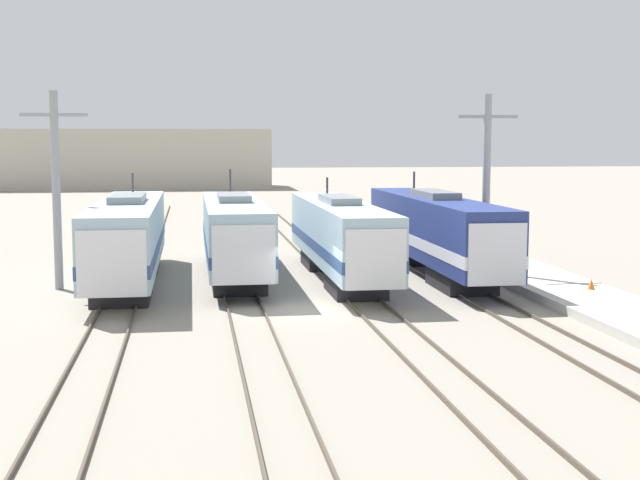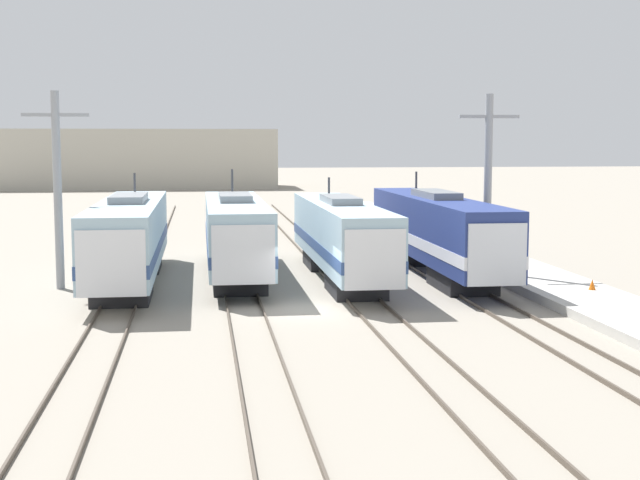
% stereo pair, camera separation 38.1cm
% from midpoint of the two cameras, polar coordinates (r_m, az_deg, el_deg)
% --- Properties ---
extents(ground_plane, '(400.00, 400.00, 0.00)m').
position_cam_midpoint_polar(ground_plane, '(36.69, -1.04, -4.48)').
color(ground_plane, gray).
extents(rail_pair_far_left, '(1.50, 120.00, 0.15)m').
position_cam_midpoint_polar(rail_pair_far_left, '(36.55, -13.21, -4.57)').
color(rail_pair_far_left, '#4C4238').
rests_on(rail_pair_far_left, ground_plane).
extents(rail_pair_center_left, '(1.51, 120.00, 0.15)m').
position_cam_midpoint_polar(rail_pair_center_left, '(36.45, -5.08, -4.46)').
color(rail_pair_center_left, '#4C4238').
rests_on(rail_pair_center_left, ground_plane).
extents(rail_pair_center_right, '(1.51, 120.00, 0.15)m').
position_cam_midpoint_polar(rail_pair_center_right, '(37.08, 2.92, -4.25)').
color(rail_pair_center_right, '#4C4238').
rests_on(rail_pair_center_right, ground_plane).
extents(rail_pair_far_right, '(1.50, 120.00, 0.15)m').
position_cam_midpoint_polar(rail_pair_far_right, '(38.40, 10.52, -3.99)').
color(rail_pair_far_right, '#4C4238').
rests_on(rail_pair_far_right, ground_plane).
extents(locomotive_far_left, '(2.91, 18.59, 5.24)m').
position_cam_midpoint_polar(locomotive_far_left, '(43.47, -12.45, 0.04)').
color(locomotive_far_left, '#232326').
rests_on(locomotive_far_left, ground_plane).
extents(locomotive_center_left, '(2.91, 17.14, 5.38)m').
position_cam_midpoint_polar(locomotive_center_left, '(44.97, -5.74, 0.30)').
color(locomotive_center_left, '#232326').
rests_on(locomotive_center_left, ground_plane).
extents(locomotive_center_right, '(2.75, 18.08, 4.95)m').
position_cam_midpoint_polar(locomotive_center_right, '(43.97, 1.08, 0.16)').
color(locomotive_center_right, '#232326').
rests_on(locomotive_center_right, ground_plane).
extents(locomotive_far_right, '(2.75, 19.51, 5.20)m').
position_cam_midpoint_polar(locomotive_far_right, '(46.08, 7.22, 0.49)').
color(locomotive_far_right, black).
rests_on(locomotive_far_right, ground_plane).
extents(catenary_tower_left, '(3.03, 0.39, 9.20)m').
position_cam_midpoint_polar(catenary_tower_left, '(43.03, -16.77, 3.27)').
color(catenary_tower_left, gray).
rests_on(catenary_tower_left, ground_plane).
extents(catenary_tower_right, '(3.03, 0.39, 9.20)m').
position_cam_midpoint_polar(catenary_tower_right, '(44.88, 10.36, 3.55)').
color(catenary_tower_right, gray).
rests_on(catenary_tower_right, ground_plane).
extents(platform, '(4.00, 120.00, 0.40)m').
position_cam_midpoint_polar(platform, '(39.91, 16.24, -3.57)').
color(platform, '#B7B5AD').
rests_on(platform, ground_plane).
extents(traffic_cone, '(0.31, 0.31, 0.46)m').
position_cam_midpoint_polar(traffic_cone, '(40.97, 16.72, -2.72)').
color(traffic_cone, orange).
rests_on(traffic_cone, platform).
extents(depot_building, '(42.32, 14.30, 8.68)m').
position_cam_midpoint_polar(depot_building, '(136.17, -12.40, 5.10)').
color(depot_building, '#B2AD9E').
rests_on(depot_building, ground_plane).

